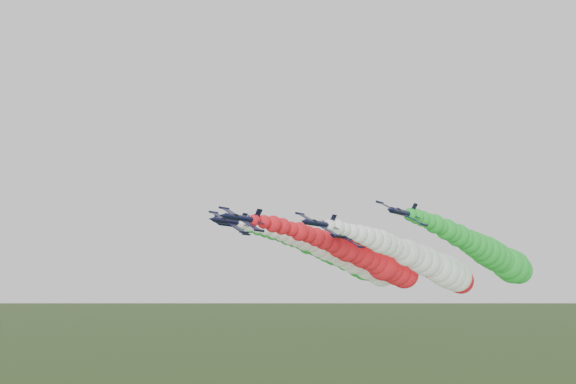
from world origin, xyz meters
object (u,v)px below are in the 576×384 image
object	(u,v)px
jet_lead	(371,259)
jet_outer_left	(340,257)
jet_inner_right	(427,263)
jet_outer_right	(491,255)
jet_inner_left	(349,258)
jet_trail	(433,268)

from	to	relation	value
jet_lead	jet_outer_left	world-z (taller)	jet_outer_left
jet_inner_right	jet_outer_left	distance (m)	29.19
jet_inner_right	jet_outer_right	distance (m)	14.09
jet_lead	jet_outer_left	xyz separation A→B (m)	(-18.42, 17.80, 1.76)
jet_inner_left	jet_inner_right	xyz separation A→B (m)	(19.27, 1.69, -1.47)
jet_lead	jet_inner_right	size ratio (longest dim) A/B	1.00
jet_inner_right	jet_outer_left	world-z (taller)	jet_outer_left
jet_inner_left	jet_trail	world-z (taller)	jet_inner_left
jet_outer_left	jet_outer_right	distance (m)	41.14
jet_lead	jet_inner_left	xyz separation A→B (m)	(-9.87, 7.57, 0.85)
jet_outer_right	jet_trail	bearing A→B (deg)	147.39
jet_inner_left	jet_outer_right	distance (m)	33.06
jet_inner_right	jet_trail	bearing A→B (deg)	106.59
jet_inner_left	jet_lead	bearing A→B (deg)	-37.50
jet_outer_right	jet_trail	xyz separation A→B (m)	(-18.01, 11.52, -2.32)
jet_inner_left	jet_inner_right	size ratio (longest dim) A/B	1.01
jet_outer_left	jet_trail	distance (m)	24.43
jet_lead	jet_outer_left	distance (m)	25.67
jet_lead	jet_inner_right	bearing A→B (deg)	44.59
jet_outer_right	jet_outer_left	bearing A→B (deg)	174.79
jet_trail	jet_outer_left	bearing A→B (deg)	-161.25
jet_inner_right	jet_lead	bearing A→B (deg)	-135.41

